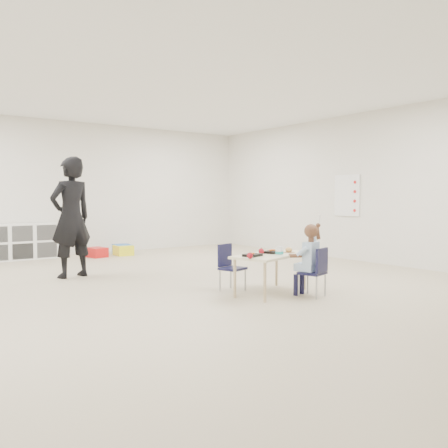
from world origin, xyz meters
TOP-DOWN VIEW (x-y plane):
  - room at (0.00, 0.00)m, footprint 9.00×9.02m
  - table at (0.60, -1.01)m, footprint 1.21×0.84m
  - chair_near at (0.88, -1.44)m, footprint 0.36×0.35m
  - chair_far at (0.31, -0.58)m, footprint 0.36×0.35m
  - child at (0.88, -1.44)m, footprint 0.50×0.50m
  - lunch_tray_near at (0.66, -0.95)m, footprint 0.26×0.22m
  - lunch_tray_far at (0.25, -1.05)m, footprint 0.26×0.22m
  - milk_carton at (0.62, -1.13)m, footprint 0.09×0.09m
  - bread_roll at (0.88, -1.02)m, footprint 0.09×0.09m
  - apple_near at (0.48, -0.95)m, footprint 0.07×0.07m
  - apple_far at (0.09, -1.21)m, footprint 0.07×0.07m
  - cubby_shelf at (-1.20, 4.28)m, footprint 1.40×0.40m
  - rules_poster at (3.98, 0.60)m, footprint 0.02×0.60m
  - adult at (-1.05, 1.68)m, footprint 0.75×0.58m
  - bin_red at (0.14, 3.77)m, footprint 0.39×0.46m
  - bin_yellow at (0.72, 3.77)m, footprint 0.36×0.44m
  - bin_blue at (0.76, 3.91)m, footprint 0.38×0.46m

SIDE VIEW (x-z plane):
  - bin_red at x=0.14m, z-range 0.00..0.20m
  - bin_yellow at x=0.72m, z-range 0.00..0.21m
  - bin_blue at x=0.76m, z-range 0.00..0.21m
  - table at x=0.60m, z-range 0.00..0.51m
  - chair_near at x=0.88m, z-range 0.00..0.60m
  - chair_far at x=0.31m, z-range 0.00..0.60m
  - cubby_shelf at x=-1.20m, z-range 0.00..0.70m
  - child at x=0.88m, z-range 0.00..0.95m
  - lunch_tray_near at x=0.66m, z-range 0.50..0.53m
  - lunch_tray_far at x=0.25m, z-range 0.50..0.53m
  - bread_roll at x=0.88m, z-range 0.50..0.57m
  - apple_near at x=0.48m, z-range 0.50..0.58m
  - apple_far at x=0.09m, z-range 0.50..0.58m
  - milk_carton at x=0.62m, z-range 0.50..0.60m
  - adult at x=-1.05m, z-range 0.00..1.82m
  - rules_poster at x=3.98m, z-range 0.85..1.65m
  - room at x=0.00m, z-range 0.00..2.80m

